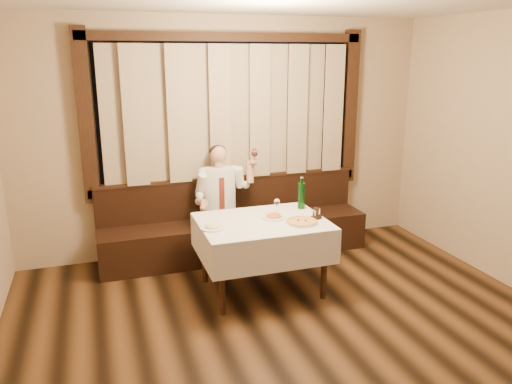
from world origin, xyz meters
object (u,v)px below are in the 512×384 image
object	(u,v)px
green_bottle	(301,195)
seated_man	(221,194)
pasta_red	(274,215)
pizza	(302,222)
banquette	(235,229)
dining_table	(262,230)
pasta_cream	(212,225)
cruet_caddy	(316,215)

from	to	relation	value
green_bottle	seated_man	xyz separation A→B (m)	(-0.71, 0.68, -0.11)
pasta_red	seated_man	bearing A→B (deg)	109.43
pizza	green_bottle	size ratio (longest dim) A/B	0.93
pasta_red	seated_man	distance (m)	0.95
banquette	dining_table	size ratio (longest dim) A/B	2.52
banquette	pasta_cream	world-z (taller)	banquette
dining_table	pizza	bearing A→B (deg)	-29.58
banquette	pizza	size ratio (longest dim) A/B	9.88
dining_table	green_bottle	world-z (taller)	green_bottle
dining_table	pasta_red	world-z (taller)	pasta_red
banquette	green_bottle	bearing A→B (deg)	-55.49
green_bottle	dining_table	bearing A→B (deg)	-154.53
pasta_red	pasta_cream	world-z (taller)	pasta_red
pasta_red	green_bottle	bearing A→B (deg)	28.78
pizza	pasta_red	bearing A→B (deg)	131.63
pasta_cream	seated_man	xyz separation A→B (m)	(0.35, 1.01, 0.01)
pizza	seated_man	world-z (taller)	seated_man
pizza	pasta_cream	xyz separation A→B (m)	(-0.87, 0.12, 0.02)
dining_table	cruet_caddy	distance (m)	0.57
banquette	dining_table	xyz separation A→B (m)	(0.00, -1.02, 0.34)
cruet_caddy	seated_man	xyz separation A→B (m)	(-0.71, 1.07, -0.00)
banquette	green_bottle	distance (m)	1.11
seated_man	cruet_caddy	bearing A→B (deg)	-56.33
banquette	cruet_caddy	size ratio (longest dim) A/B	25.39
green_bottle	pasta_cream	bearing A→B (deg)	-162.94
banquette	green_bottle	size ratio (longest dim) A/B	9.18
pasta_cream	seated_man	size ratio (longest dim) A/B	0.18
banquette	dining_table	bearing A→B (deg)	-90.00
dining_table	pasta_cream	distance (m)	0.55
seated_man	pizza	bearing A→B (deg)	-65.17
banquette	pasta_cream	distance (m)	1.31
green_bottle	pasta_red	bearing A→B (deg)	-151.22
seated_man	pasta_red	bearing A→B (deg)	-70.57
pasta_red	seated_man	world-z (taller)	seated_man
pasta_red	seated_man	size ratio (longest dim) A/B	0.19
pasta_red	pasta_cream	xyz separation A→B (m)	(-0.67, -0.11, -0.00)
pasta_red	pasta_cream	distance (m)	0.68
banquette	cruet_caddy	world-z (taller)	banquette
banquette	pasta_cream	size ratio (longest dim) A/B	13.26
banquette	green_bottle	world-z (taller)	green_bottle
pizza	green_bottle	xyz separation A→B (m)	(0.19, 0.45, 0.13)
dining_table	green_bottle	bearing A→B (deg)	25.47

